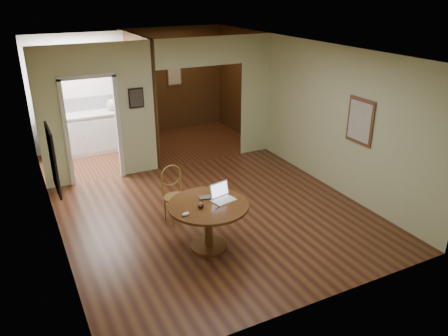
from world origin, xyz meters
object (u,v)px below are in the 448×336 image
chair (174,191)px  dining_table (208,216)px  closed_laptop (209,198)px  open_laptop (222,195)px

chair → dining_table: bearing=-89.1°
dining_table → closed_laptop: size_ratio=3.99×
dining_table → open_laptop: open_laptop is taller
dining_table → chair: 1.05m
dining_table → chair: chair is taller
chair → open_laptop: (0.38, -0.99, 0.27)m
chair → open_laptop: size_ratio=2.57×
dining_table → open_laptop: 0.36m
open_laptop → closed_laptop: (-0.16, 0.09, -0.05)m
dining_table → closed_laptop: (0.09, 0.14, 0.20)m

